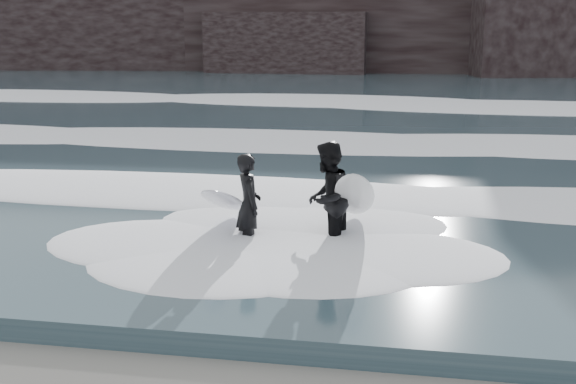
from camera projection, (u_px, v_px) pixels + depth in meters
name	position (u px, v px, depth m)	size (l,w,h in m)	color
sea	(413.00, 98.00, 32.34)	(90.00, 52.00, 0.30)	#2F434D
foam_near	(408.00, 199.00, 13.13)	(60.00, 3.20, 0.20)	white
foam_mid	(411.00, 137.00, 19.83)	(60.00, 4.00, 0.24)	white
foam_far	(413.00, 101.00, 28.44)	(60.00, 4.80, 0.30)	white
surfer_left	(242.00, 204.00, 11.16)	(1.01, 1.98, 1.60)	black
surfer_right	(331.00, 198.00, 11.10)	(1.17, 2.08, 1.78)	black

